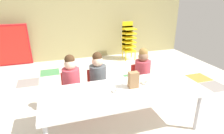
% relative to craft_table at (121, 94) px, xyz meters
% --- Properties ---
extents(ground_plane, '(6.26, 5.45, 0.02)m').
position_rel_craft_table_xyz_m(ground_plane, '(0.01, 0.61, -0.53)').
color(ground_plane, silver).
extents(back_wall, '(6.26, 0.10, 2.68)m').
position_rel_craft_table_xyz_m(back_wall, '(0.00, 3.33, 0.82)').
color(back_wall, tan).
rests_on(back_wall, ground_plane).
extents(craft_table, '(2.07, 0.83, 0.56)m').
position_rel_craft_table_xyz_m(craft_table, '(0.00, 0.00, 0.00)').
color(craft_table, white).
rests_on(craft_table, ground_plane).
extents(seated_child_near_camera, '(0.32, 0.32, 0.92)m').
position_rel_craft_table_xyz_m(seated_child_near_camera, '(-0.57, 0.64, 0.03)').
color(seated_child_near_camera, red).
rests_on(seated_child_near_camera, ground_plane).
extents(seated_child_middle_seat, '(0.33, 0.33, 0.92)m').
position_rel_craft_table_xyz_m(seated_child_middle_seat, '(-0.16, 0.64, 0.03)').
color(seated_child_middle_seat, red).
rests_on(seated_child_middle_seat, ground_plane).
extents(seated_child_far_right, '(0.32, 0.32, 0.92)m').
position_rel_craft_table_xyz_m(seated_child_far_right, '(0.62, 0.64, 0.03)').
color(seated_child_far_right, red).
rests_on(seated_child_far_right, ground_plane).
extents(kid_chair_yellow_stack, '(0.32, 0.30, 1.04)m').
position_rel_craft_table_xyz_m(kid_chair_yellow_stack, '(1.27, 2.81, 0.05)').
color(kid_chair_yellow_stack, yellow).
rests_on(kid_chair_yellow_stack, ground_plane).
extents(folded_activity_table, '(0.90, 0.29, 1.09)m').
position_rel_craft_table_xyz_m(folded_activity_table, '(-1.75, 3.13, 0.01)').
color(folded_activity_table, red).
rests_on(folded_activity_table, ground_plane).
extents(paper_bag_brown, '(0.13, 0.09, 0.22)m').
position_rel_craft_table_xyz_m(paper_bag_brown, '(0.19, 0.05, 0.15)').
color(paper_bag_brown, '#9E754C').
rests_on(paper_bag_brown, craft_table).
extents(paper_plate_near_edge, '(0.18, 0.18, 0.01)m').
position_rel_craft_table_xyz_m(paper_plate_near_edge, '(-0.09, -0.00, 0.04)').
color(paper_plate_near_edge, white).
rests_on(paper_plate_near_edge, craft_table).
extents(paper_plate_center_table, '(0.18, 0.18, 0.01)m').
position_rel_craft_table_xyz_m(paper_plate_center_table, '(-0.27, 0.19, 0.04)').
color(paper_plate_center_table, white).
rests_on(paper_plate_center_table, craft_table).
extents(donut_powdered_on_plate, '(0.10, 0.10, 0.03)m').
position_rel_craft_table_xyz_m(donut_powdered_on_plate, '(-0.09, -0.00, 0.06)').
color(donut_powdered_on_plate, white).
rests_on(donut_powdered_on_plate, craft_table).
extents(donut_powdered_loose, '(0.12, 0.12, 0.03)m').
position_rel_craft_table_xyz_m(donut_powdered_loose, '(0.40, 0.11, 0.06)').
color(donut_powdered_loose, white).
rests_on(donut_powdered_loose, craft_table).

